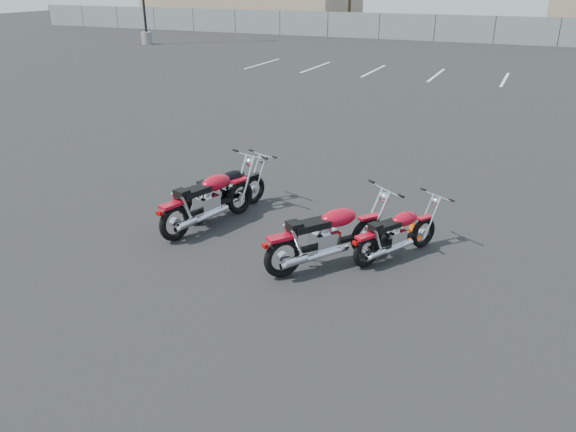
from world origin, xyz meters
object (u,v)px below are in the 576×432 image
at_px(motorcycle_front_red, 209,200).
at_px(motorcycle_third_red, 397,234).
at_px(motorcycle_second_black, 226,191).
at_px(motorcycle_rear_red, 327,236).

bearing_deg(motorcycle_front_red, motorcycle_third_red, 3.16).
height_order(motorcycle_second_black, motorcycle_rear_red, motorcycle_rear_red).
xyz_separation_m(motorcycle_third_red, motorcycle_rear_red, (-0.91, -0.73, 0.10)).
bearing_deg(motorcycle_front_red, motorcycle_rear_red, -12.44).
distance_m(motorcycle_second_black, motorcycle_third_red, 3.44).
distance_m(motorcycle_second_black, motorcycle_rear_red, 2.78).
bearing_deg(motorcycle_rear_red, motorcycle_third_red, 38.86).
relative_size(motorcycle_third_red, motorcycle_rear_red, 0.84).
bearing_deg(motorcycle_third_red, motorcycle_second_black, 171.78).
relative_size(motorcycle_second_black, motorcycle_rear_red, 0.97).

